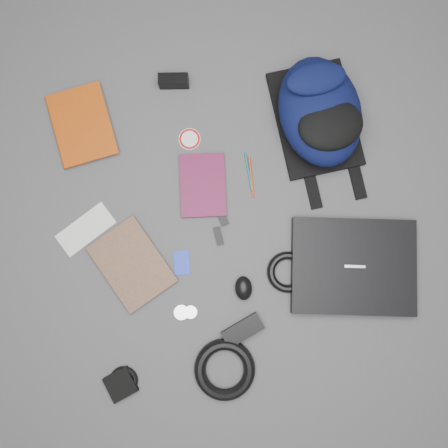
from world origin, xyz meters
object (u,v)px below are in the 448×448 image
object	(u,v)px
backpack	(320,112)
dvd_case	(203,185)
mouse	(244,288)
pouch	(121,384)
power_brick	(243,330)
compact_camera	(174,81)
laptop	(353,266)
comic_book	(108,281)
textbook_red	(54,133)

from	to	relation	value
backpack	dvd_case	distance (m)	0.45
mouse	pouch	world-z (taller)	mouse
mouse	dvd_case	bearing A→B (deg)	108.14
power_brick	pouch	bearing A→B (deg)	173.86
compact_camera	pouch	size ratio (longest dim) A/B	1.15
compact_camera	power_brick	distance (m)	0.87
compact_camera	pouch	distance (m)	1.03
laptop	comic_book	xyz separation A→B (m)	(-0.80, 0.17, -0.01)
textbook_red	comic_book	size ratio (longest dim) A/B	0.98
textbook_red	mouse	distance (m)	0.83
textbook_red	power_brick	bearing A→B (deg)	-62.32
pouch	comic_book	bearing A→B (deg)	82.71
pouch	mouse	bearing A→B (deg)	22.09
textbook_red	comic_book	bearing A→B (deg)	-85.43
pouch	textbook_red	bearing A→B (deg)	90.41
power_brick	compact_camera	bearing A→B (deg)	75.58
laptop	power_brick	size ratio (longest dim) A/B	3.02
laptop	compact_camera	world-z (taller)	compact_camera
textbook_red	laptop	bearing A→B (deg)	-40.64
dvd_case	compact_camera	distance (m)	0.37
laptop	textbook_red	size ratio (longest dim) A/B	1.55
laptop	power_brick	xyz separation A→B (m)	(-0.41, -0.10, -0.00)
laptop	power_brick	world-z (taller)	laptop
backpack	power_brick	size ratio (longest dim) A/B	3.07
dvd_case	compact_camera	bearing A→B (deg)	103.13
power_brick	dvd_case	bearing A→B (deg)	75.51
dvd_case	laptop	bearing A→B (deg)	-31.20
laptop	dvd_case	distance (m)	0.57
mouse	pouch	distance (m)	0.51
textbook_red	compact_camera	xyz separation A→B (m)	(0.44, 0.06, 0.01)
compact_camera	power_brick	size ratio (longest dim) A/B	0.75
backpack	mouse	size ratio (longest dim) A/B	5.21
compact_camera	pouch	bearing A→B (deg)	-99.92
textbook_red	power_brick	distance (m)	0.92
laptop	power_brick	bearing A→B (deg)	-148.87
backpack	mouse	xyz separation A→B (m)	(-0.40, -0.49, -0.07)
dvd_case	mouse	bearing A→B (deg)	-70.95
backpack	compact_camera	bearing A→B (deg)	152.94
power_brick	textbook_red	bearing A→B (deg)	104.17
backpack	power_brick	distance (m)	0.76
laptop	mouse	world-z (taller)	same
backpack	mouse	world-z (taller)	backpack
power_brick	comic_book	bearing A→B (deg)	130.54
textbook_red	compact_camera	world-z (taller)	compact_camera
backpack	laptop	world-z (taller)	backpack
laptop	pouch	world-z (taller)	laptop
laptop	textbook_red	bearing A→B (deg)	157.39
backpack	dvd_case	world-z (taller)	backpack
compact_camera	mouse	xyz separation A→B (m)	(0.04, -0.74, -0.01)
backpack	textbook_red	size ratio (longest dim) A/B	1.58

